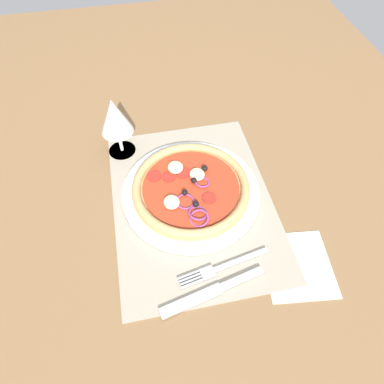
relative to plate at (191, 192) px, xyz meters
The scene contains 8 objects.
ground_plane 2.85cm from the plate, behind, with size 190.00×140.00×2.40cm, color olive.
placemat 1.93cm from the plate, behind, with size 45.04×33.35×0.40cm, color #A39984.
plate is the anchor object (origin of this frame).
pizza 1.75cm from the plate, 117.09° to the left, with size 24.88×24.88×2.62cm.
fork 18.04cm from the plate, behind, with size 4.81×17.97×0.44cm.
knife 22.06cm from the plate, behind, with size 5.92×19.89×0.62cm.
wine_glass 23.09cm from the plate, 39.42° to the left, with size 7.20×7.20×14.90cm.
napkin 25.90cm from the plate, 140.77° to the right, with size 13.82×12.44×0.36cm, color white.
Camera 1 is at (-41.43, 8.54, 59.13)cm, focal length 31.85 mm.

